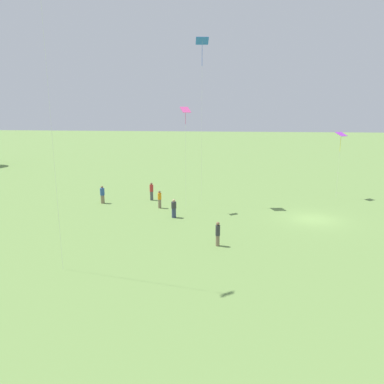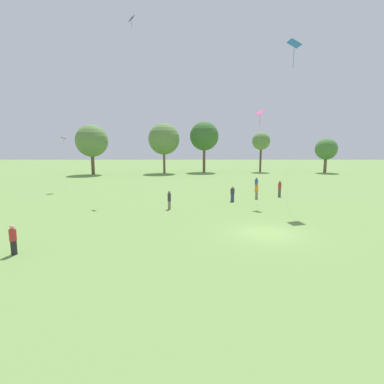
{
  "view_description": "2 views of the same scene",
  "coord_description": "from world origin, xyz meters",
  "px_view_note": "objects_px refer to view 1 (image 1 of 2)",
  "views": [
    {
      "loc": [
        -32.03,
        7.32,
        9.46
      ],
      "look_at": [
        -5.87,
        9.98,
        3.51
      ],
      "focal_mm": 35.0,
      "sensor_mm": 36.0,
      "label": 1
    },
    {
      "loc": [
        -5.11,
        -19.75,
        5.81
      ],
      "look_at": [
        -5.05,
        10.82,
        1.22
      ],
      "focal_mm": 28.0,
      "sensor_mm": 36.0,
      "label": 2
    }
  ],
  "objects_px": {
    "person_4": "(218,234)",
    "person_5": "(102,195)",
    "kite_2": "(185,114)",
    "kite_6": "(202,47)",
    "person_1": "(152,191)",
    "person_6": "(160,199)",
    "person_0": "(174,209)",
    "kite_5": "(341,136)"
  },
  "relations": [
    {
      "from": "kite_5",
      "to": "person_4",
      "type": "bearing_deg",
      "value": -117.2
    },
    {
      "from": "person_5",
      "to": "kite_6",
      "type": "distance_m",
      "value": 17.21
    },
    {
      "from": "person_1",
      "to": "person_5",
      "type": "distance_m",
      "value": 4.98
    },
    {
      "from": "person_0",
      "to": "kite_5",
      "type": "height_order",
      "value": "kite_5"
    },
    {
      "from": "person_0",
      "to": "person_4",
      "type": "relative_size",
      "value": 0.95
    },
    {
      "from": "kite_6",
      "to": "kite_2",
      "type": "bearing_deg",
      "value": 102.83
    },
    {
      "from": "person_0",
      "to": "kite_5",
      "type": "bearing_deg",
      "value": 170.36
    },
    {
      "from": "person_4",
      "to": "kite_5",
      "type": "height_order",
      "value": "kite_5"
    },
    {
      "from": "person_5",
      "to": "kite_6",
      "type": "bearing_deg",
      "value": -12.17
    },
    {
      "from": "person_1",
      "to": "person_6",
      "type": "height_order",
      "value": "person_1"
    },
    {
      "from": "person_1",
      "to": "person_6",
      "type": "relative_size",
      "value": 1.09
    },
    {
      "from": "person_4",
      "to": "person_5",
      "type": "distance_m",
      "value": 16.11
    },
    {
      "from": "kite_5",
      "to": "person_6",
      "type": "bearing_deg",
      "value": -150.52
    },
    {
      "from": "person_4",
      "to": "kite_2",
      "type": "relative_size",
      "value": 0.18
    },
    {
      "from": "person_6",
      "to": "kite_6",
      "type": "bearing_deg",
      "value": -94.45
    },
    {
      "from": "person_1",
      "to": "person_5",
      "type": "relative_size",
      "value": 1.05
    },
    {
      "from": "person_4",
      "to": "kite_6",
      "type": "xyz_separation_m",
      "value": [
        11.76,
        2.05,
        14.02
      ]
    },
    {
      "from": "person_4",
      "to": "person_6",
      "type": "xyz_separation_m",
      "value": [
        9.52,
        5.89,
        -0.03
      ]
    },
    {
      "from": "person_1",
      "to": "person_4",
      "type": "relative_size",
      "value": 1.07
    },
    {
      "from": "kite_2",
      "to": "kite_5",
      "type": "height_order",
      "value": "kite_2"
    },
    {
      "from": "person_4",
      "to": "person_6",
      "type": "relative_size",
      "value": 1.02
    },
    {
      "from": "kite_5",
      "to": "person_5",
      "type": "bearing_deg",
      "value": -157.9
    },
    {
      "from": "person_0",
      "to": "person_5",
      "type": "height_order",
      "value": "person_5"
    },
    {
      "from": "person_0",
      "to": "person_4",
      "type": "bearing_deg",
      "value": 82.81
    },
    {
      "from": "person_0",
      "to": "kite_6",
      "type": "bearing_deg",
      "value": -150.14
    },
    {
      "from": "person_0",
      "to": "kite_6",
      "type": "distance_m",
      "value": 15.18
    },
    {
      "from": "person_1",
      "to": "kite_2",
      "type": "xyz_separation_m",
      "value": [
        -3.5,
        -4.01,
        7.96
      ]
    },
    {
      "from": "kite_2",
      "to": "kite_6",
      "type": "distance_m",
      "value": 6.72
    },
    {
      "from": "person_4",
      "to": "kite_6",
      "type": "relative_size",
      "value": 0.11
    },
    {
      "from": "person_0",
      "to": "kite_2",
      "type": "distance_m",
      "value": 8.51
    },
    {
      "from": "person_0",
      "to": "person_1",
      "type": "height_order",
      "value": "person_1"
    },
    {
      "from": "person_1",
      "to": "person_4",
      "type": "height_order",
      "value": "person_1"
    },
    {
      "from": "person_6",
      "to": "kite_2",
      "type": "bearing_deg",
      "value": -135.18
    },
    {
      "from": "person_4",
      "to": "kite_6",
      "type": "bearing_deg",
      "value": 137.5
    },
    {
      "from": "person_1",
      "to": "kite_2",
      "type": "distance_m",
      "value": 9.57
    },
    {
      "from": "person_4",
      "to": "person_5",
      "type": "relative_size",
      "value": 0.98
    },
    {
      "from": "person_0",
      "to": "person_5",
      "type": "distance_m",
      "value": 8.99
    },
    {
      "from": "person_5",
      "to": "kite_5",
      "type": "relative_size",
      "value": 0.26
    },
    {
      "from": "person_1",
      "to": "kite_2",
      "type": "relative_size",
      "value": 0.2
    },
    {
      "from": "person_0",
      "to": "person_6",
      "type": "distance_m",
      "value": 3.52
    },
    {
      "from": "person_5",
      "to": "kite_2",
      "type": "xyz_separation_m",
      "value": [
        -1.74,
        -8.67,
        8.02
      ]
    },
    {
      "from": "person_0",
      "to": "kite_2",
      "type": "relative_size",
      "value": 0.17
    }
  ]
}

